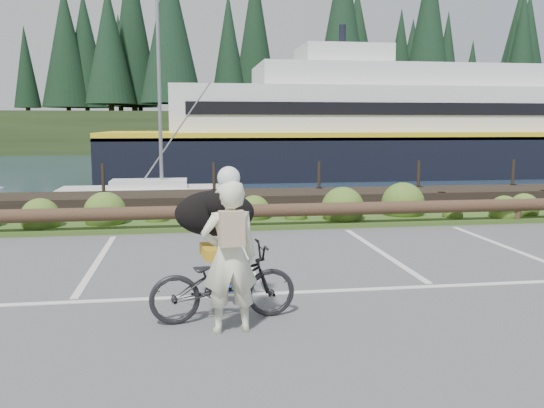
% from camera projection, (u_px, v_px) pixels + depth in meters
% --- Properties ---
extents(ground, '(72.00, 72.00, 0.00)m').
position_uv_depth(ground, '(258.00, 286.00, 8.61)').
color(ground, '#4F4F51').
extents(harbor_backdrop, '(170.00, 160.00, 30.00)m').
position_uv_depth(harbor_backdrop, '(195.00, 141.00, 85.58)').
color(harbor_backdrop, '#1C2D43').
rests_on(harbor_backdrop, ground).
extents(vegetation_strip, '(34.00, 1.60, 0.10)m').
position_uv_depth(vegetation_strip, '(230.00, 223.00, 13.79)').
color(vegetation_strip, '#3D5B21').
rests_on(vegetation_strip, ground).
extents(log_rail, '(32.00, 0.30, 0.60)m').
position_uv_depth(log_rail, '(233.00, 231.00, 13.11)').
color(log_rail, '#443021').
rests_on(log_rail, ground).
extents(bicycle, '(1.87, 0.83, 0.95)m').
position_uv_depth(bicycle, '(223.00, 282.00, 7.08)').
color(bicycle, black).
rests_on(bicycle, ground).
extents(cyclist, '(0.70, 0.50, 1.79)m').
position_uv_depth(cyclist, '(230.00, 257.00, 6.61)').
color(cyclist, '#EDECC8').
rests_on(cyclist, ground).
extents(dog, '(0.62, 1.09, 0.60)m').
position_uv_depth(dog, '(215.00, 213.00, 7.53)').
color(dog, black).
rests_on(dog, bicycle).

